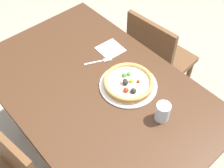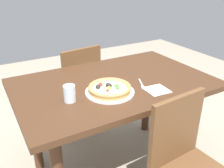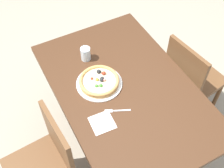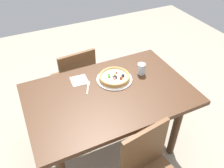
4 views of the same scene
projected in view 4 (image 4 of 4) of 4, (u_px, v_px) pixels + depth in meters
ground_plane at (110, 148)px, 2.38m from camera, size 6.00×6.00×0.00m
dining_table at (110, 102)px, 1.97m from camera, size 1.36×0.87×0.76m
chair_far at (76, 80)px, 2.50m from camera, size 0.43×0.43×0.86m
plate at (114, 79)px, 2.03m from camera, size 0.31×0.31×0.01m
pizza at (114, 77)px, 2.01m from camera, size 0.27×0.27×0.05m
fork at (88, 87)px, 1.96m from camera, size 0.08×0.16×0.00m
drinking_glass at (141, 69)px, 2.07m from camera, size 0.07×0.07×0.10m
napkin at (79, 80)px, 2.02m from camera, size 0.15×0.15×0.00m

